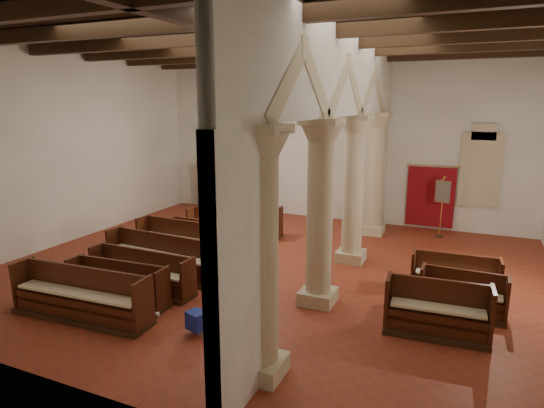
{
  "coord_description": "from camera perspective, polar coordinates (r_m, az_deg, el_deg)",
  "views": [
    {
      "loc": [
        4.64,
        -10.56,
        4.37
      ],
      "look_at": [
        -0.19,
        0.5,
        1.68
      ],
      "focal_mm": 30.0,
      "sensor_mm": 36.0,
      "label": 1
    }
  ],
  "objects": [
    {
      "name": "floor",
      "position": [
        12.34,
        -0.12,
        -8.17
      ],
      "size": [
        14.0,
        14.0,
        0.0
      ],
      "primitive_type": "plane",
      "color": "maroon",
      "rests_on": "ground"
    },
    {
      "name": "ceiling",
      "position": [
        11.65,
        -0.13,
        20.61
      ],
      "size": [
        14.0,
        14.0,
        0.0
      ],
      "primitive_type": "plane",
      "rotation": [
        3.14,
        0.0,
        0.0
      ],
      "color": "black",
      "rests_on": "wall_back"
    },
    {
      "name": "wall_back",
      "position": [
        17.26,
        8.0,
        7.9
      ],
      "size": [
        14.0,
        0.02,
        6.0
      ],
      "primitive_type": "cube",
      "color": "white",
      "rests_on": "floor"
    },
    {
      "name": "wall_front",
      "position": [
        6.65,
        -21.41,
        -0.2
      ],
      "size": [
        14.0,
        0.02,
        6.0
      ],
      "primitive_type": "cube",
      "color": "white",
      "rests_on": "floor"
    },
    {
      "name": "wall_left",
      "position": [
        15.78,
        -24.25,
        6.49
      ],
      "size": [
        0.02,
        12.0,
        6.0
      ],
      "primitive_type": "cube",
      "color": "white",
      "rests_on": "floor"
    },
    {
      "name": "ceiling_beams",
      "position": [
        11.63,
        -0.13,
        19.73
      ],
      "size": [
        13.8,
        11.8,
        0.3
      ],
      "primitive_type": null,
      "color": "black",
      "rests_on": "wall_back"
    },
    {
      "name": "arcade",
      "position": [
        10.97,
        8.6,
        8.21
      ],
      "size": [
        0.9,
        11.9,
        6.0
      ],
      "color": "#C5B393",
      "rests_on": "floor"
    },
    {
      "name": "window_back",
      "position": [
        16.69,
        24.68,
        3.95
      ],
      "size": [
        1.0,
        0.03,
        2.2
      ],
      "primitive_type": "cube",
      "color": "#2F6951",
      "rests_on": "wall_back"
    },
    {
      "name": "pipe_organ",
      "position": [
        18.72,
        -5.98,
        3.29
      ],
      "size": [
        2.1,
        0.85,
        4.4
      ],
      "color": "black",
      "rests_on": "floor"
    },
    {
      "name": "lectern",
      "position": [
        18.14,
        -1.4,
        0.11
      ],
      "size": [
        0.51,
        0.53,
        1.1
      ],
      "rotation": [
        0.0,
        0.0,
        0.24
      ],
      "color": "#3E2313",
      "rests_on": "floor"
    },
    {
      "name": "dossal_curtain",
      "position": [
        16.83,
        19.27,
        0.88
      ],
      "size": [
        1.8,
        0.07,
        2.17
      ],
      "color": "#A01114",
      "rests_on": "floor"
    },
    {
      "name": "processional_banner",
      "position": [
        15.99,
        20.44,
        -1.32
      ],
      "size": [
        0.47,
        0.6,
        2.06
      ],
      "rotation": [
        0.0,
        0.0,
        -0.19
      ],
      "color": "black",
      "rests_on": "floor"
    },
    {
      "name": "hymnal_box_a",
      "position": [
        9.14,
        -9.46,
        -14.22
      ],
      "size": [
        0.43,
        0.38,
        0.36
      ],
      "primitive_type": "cube",
      "rotation": [
        0.0,
        0.0,
        -0.31
      ],
      "color": "#161698",
      "rests_on": "floor"
    },
    {
      "name": "hymnal_box_b",
      "position": [
        10.53,
        -5.12,
        -10.56
      ],
      "size": [
        0.32,
        0.27,
        0.29
      ],
      "primitive_type": "cube",
      "rotation": [
        0.0,
        0.0,
        0.14
      ],
      "color": "navy",
      "rests_on": "floor"
    },
    {
      "name": "hymnal_box_c",
      "position": [
        11.45,
        -4.44,
        -8.41
      ],
      "size": [
        0.42,
        0.37,
        0.35
      ],
      "primitive_type": "cube",
      "rotation": [
        0.0,
        0.0,
        0.28
      ],
      "color": "navy",
      "rests_on": "floor"
    },
    {
      "name": "tube_heater_a",
      "position": [
        9.96,
        -16.41,
        -12.98
      ],
      "size": [
        0.87,
        0.32,
        0.09
      ],
      "primitive_type": "cylinder",
      "rotation": [
        0.0,
        1.57,
        0.28
      ],
      "color": "white",
      "rests_on": "floor"
    },
    {
      "name": "tube_heater_b",
      "position": [
        10.4,
        -20.17,
        -12.14
      ],
      "size": [
        1.07,
        0.32,
        0.11
      ],
      "primitive_type": "cylinder",
      "rotation": [
        0.0,
        1.57,
        -0.2
      ],
      "color": "white",
      "rests_on": "floor"
    },
    {
      "name": "nave_pew_0",
      "position": [
        10.35,
        -22.83,
        -11.32
      ],
      "size": [
        3.19,
        0.88,
        1.07
      ],
      "rotation": [
        0.0,
        0.0,
        0.05
      ],
      "color": "black",
      "rests_on": "floor"
    },
    {
      "name": "nave_pew_1",
      "position": [
        10.79,
        -18.76,
        -10.2
      ],
      "size": [
        2.43,
        0.77,
        0.95
      ],
      "rotation": [
        0.0,
        0.0,
        0.06
      ],
      "color": "black",
      "rests_on": "floor"
    },
    {
      "name": "nave_pew_2",
      "position": [
        11.32,
        -16.06,
        -8.92
      ],
      "size": [
        2.76,
        0.71,
        0.97
      ],
      "rotation": [
        0.0,
        0.0,
        -0.02
      ],
      "color": "black",
      "rests_on": "floor"
    },
    {
      "name": "nave_pew_3",
      "position": [
        12.2,
        -13.84,
        -7.07
      ],
      "size": [
        3.27,
        0.91,
        1.05
      ],
      "rotation": [
        0.0,
        0.0,
        -0.07
      ],
      "color": "black",
      "rests_on": "floor"
    },
    {
      "name": "nave_pew_4",
      "position": [
        13.26,
        -10.83,
        -5.29
      ],
      "size": [
        3.15,
        0.87,
        1.08
      ],
      "rotation": [
        0.0,
        0.0,
        -0.05
      ],
      "color": "black",
      "rests_on": "floor"
    },
    {
      "name": "nave_pew_5",
      "position": [
        13.56,
        -7.82,
        -4.93
      ],
      "size": [
        2.78,
        0.68,
        0.97
      ],
      "rotation": [
        0.0,
        0.0,
        -0.01
      ],
      "color": "black",
      "rests_on": "floor"
    },
    {
      "name": "nave_pew_6",
      "position": [
        14.76,
        -6.06,
        -3.39
      ],
      "size": [
        2.5,
        0.7,
        1.0
      ],
      "rotation": [
        0.0,
        0.0,
        0.01
      ],
      "color": "black",
      "rests_on": "floor"
    },
    {
      "name": "nave_pew_7",
      "position": [
        15.46,
        -3.59,
        -2.53
      ],
      "size": [
        2.71,
        0.82,
        1.05
      ],
      "rotation": [
        0.0,
        0.0,
        -0.04
      ],
      "color": "black",
      "rests_on": "floor"
    },
    {
      "name": "aisle_pew_0",
      "position": [
        9.49,
        19.95,
        -13.22
      ],
      "size": [
        1.96,
        0.82,
        1.07
      ],
      "rotation": [
        0.0,
        0.0,
        0.06
      ],
      "color": "black",
      "rests_on": "floor"
    },
    {
      "name": "aisle_pew_1",
      "position": [
        10.54,
        22.75,
        -11.07
      ],
      "size": [
        1.74,
        0.68,
        0.95
      ],
      "rotation": [
        0.0,
        0.0,
        -0.03
      ],
      "color": "black",
      "rests_on": "floor"
    },
    {
      "name": "aisle_pew_2",
      "position": [
        11.38,
        21.9,
        -9.18
      ],
      "size": [
        1.95,
        0.75,
        0.98
      ],
      "rotation": [
        0.0,
        0.0,
        0.05
      ],
      "color": "black",
      "rests_on": "floor"
    }
  ]
}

